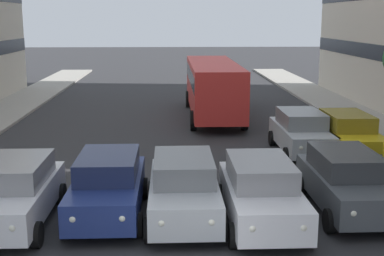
% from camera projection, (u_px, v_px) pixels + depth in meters
% --- Properties ---
extents(car_1, '(2.02, 4.44, 1.72)m').
position_uv_depth(car_1, '(346.00, 181.00, 14.64)').
color(car_1, '#474C51').
rests_on(car_1, ground_plane).
extents(car_2, '(2.02, 4.44, 1.72)m').
position_uv_depth(car_2, '(261.00, 192.00, 13.74)').
color(car_2, silver).
rests_on(car_2, ground_plane).
extents(car_3, '(2.02, 4.44, 1.72)m').
position_uv_depth(car_3, '(184.00, 188.00, 14.05)').
color(car_3, '#B2B7BC').
rests_on(car_3, ground_plane).
extents(car_4, '(2.02, 4.44, 1.72)m').
position_uv_depth(car_4, '(108.00, 185.00, 14.27)').
color(car_4, navy).
rests_on(car_4, ground_plane).
extents(car_5, '(2.02, 4.44, 1.72)m').
position_uv_depth(car_5, '(15.00, 192.00, 13.71)').
color(car_5, silver).
rests_on(car_5, ground_plane).
extents(car_row2_0, '(2.02, 4.44, 1.72)m').
position_uv_depth(car_row2_0, '(301.00, 132.00, 20.91)').
color(car_row2_0, '#B2B7BC').
rests_on(car_row2_0, ground_plane).
extents(car_row2_1, '(2.02, 4.44, 1.72)m').
position_uv_depth(car_row2_1, '(347.00, 134.00, 20.50)').
color(car_row2_1, gold).
rests_on(car_row2_1, ground_plane).
extents(bus_behind_traffic, '(2.78, 10.50, 3.00)m').
position_uv_depth(bus_behind_traffic, '(213.00, 83.00, 28.63)').
color(bus_behind_traffic, red).
rests_on(bus_behind_traffic, ground_plane).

